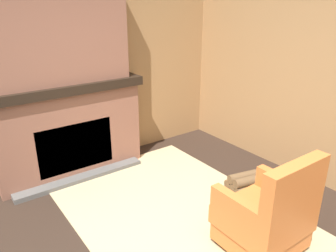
# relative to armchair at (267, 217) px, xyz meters

# --- Properties ---
(wood_panel_wall_left) EXTENTS (0.06, 5.30, 2.51)m
(wood_panel_wall_left) POSITION_rel_armchair_xyz_m (-2.63, -0.84, 0.90)
(wood_panel_wall_left) COLOR #9E7247
(wood_panel_wall_left) RESTS_ON ground
(fireplace_hearth) EXTENTS (0.58, 1.92, 1.20)m
(fireplace_hearth) POSITION_rel_armchair_xyz_m (-2.40, -0.84, 0.24)
(fireplace_hearth) COLOR brown
(fireplace_hearth) RESTS_ON ground
(chimney_breast) EXTENTS (0.33, 1.60, 1.29)m
(chimney_breast) POSITION_rel_armchair_xyz_m (-2.42, -0.84, 1.49)
(chimney_breast) COLOR brown
(chimney_breast) RESTS_ON fireplace_hearth
(area_rug) EXTENTS (3.55, 1.97, 0.01)m
(area_rug) POSITION_rel_armchair_xyz_m (-0.54, -0.29, -0.35)
(area_rug) COLOR tan
(area_rug) RESTS_ON ground
(armchair) EXTENTS (0.65, 0.69, 0.97)m
(armchair) POSITION_rel_armchair_xyz_m (0.00, 0.00, 0.00)
(armchair) COLOR #C6662D
(armchair) RESTS_ON ground
(firewood_stack) EXTENTS (0.41, 0.45, 0.21)m
(firewood_stack) POSITION_rel_armchair_xyz_m (-0.78, 0.64, -0.26)
(firewood_stack) COLOR brown
(firewood_stack) RESTS_ON ground
(oil_lamp_vase) EXTENTS (0.11, 0.11, 0.26)m
(oil_lamp_vase) POSITION_rel_armchair_xyz_m (-2.45, -1.15, 0.94)
(oil_lamp_vase) COLOR #B24C42
(oil_lamp_vase) RESTS_ON fireplace_hearth
(storage_case) EXTENTS (0.16, 0.21, 0.12)m
(storage_case) POSITION_rel_armchair_xyz_m (-2.45, -0.48, 0.91)
(storage_case) COLOR gray
(storage_case) RESTS_ON fireplace_hearth
(decorative_plate_on_mantel) EXTENTS (0.07, 0.27, 0.26)m
(decorative_plate_on_mantel) POSITION_rel_armchair_xyz_m (-2.47, -0.75, 0.98)
(decorative_plate_on_mantel) COLOR gold
(decorative_plate_on_mantel) RESTS_ON fireplace_hearth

